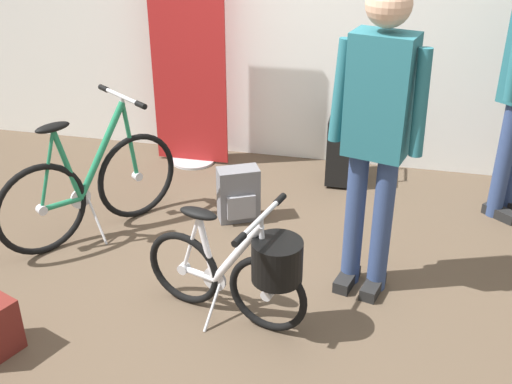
{
  "coord_description": "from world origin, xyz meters",
  "views": [
    {
      "loc": [
        0.65,
        -2.82,
        2.2
      ],
      "look_at": [
        -0.05,
        0.24,
        0.55
      ],
      "focal_mm": 43.87,
      "sensor_mm": 36.0,
      "label": 1
    }
  ],
  "objects": [
    {
      "name": "display_bike_left",
      "position": [
        -1.2,
        0.46,
        0.35
      ],
      "size": [
        0.78,
        1.1,
        0.91
      ],
      "color": "black",
      "rests_on": "ground_plane"
    },
    {
      "name": "visitor_near_wall",
      "position": [
        0.59,
        0.27,
        1.0
      ],
      "size": [
        0.52,
        0.33,
        1.73
      ],
      "color": "navy",
      "rests_on": "ground_plane"
    },
    {
      "name": "handbag_on_floor",
      "position": [
        -0.31,
        0.85,
        0.19
      ],
      "size": [
        0.32,
        0.27,
        0.38
      ],
      "color": "slate",
      "rests_on": "ground_plane"
    },
    {
      "name": "ground_plane",
      "position": [
        0.0,
        0.0,
        0.0
      ],
      "size": [
        6.97,
        6.97,
        0.0
      ],
      "primitive_type": "plane",
      "color": "brown"
    },
    {
      "name": "folding_bike_foreground",
      "position": [
        -0.0,
        -0.22,
        0.35
      ],
      "size": [
        0.94,
        0.52,
        0.69
      ],
      "color": "black",
      "rests_on": "ground_plane"
    },
    {
      "name": "rolling_suitcase",
      "position": [
        0.3,
        1.62,
        0.28
      ],
      "size": [
        0.18,
        0.36,
        0.83
      ],
      "color": "black",
      "rests_on": "ground_plane"
    },
    {
      "name": "floor_banner_stand",
      "position": [
        -0.92,
        1.69,
        0.82
      ],
      "size": [
        0.6,
        0.36,
        1.81
      ],
      "color": "#B7B7BC",
      "rests_on": "ground_plane"
    }
  ]
}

